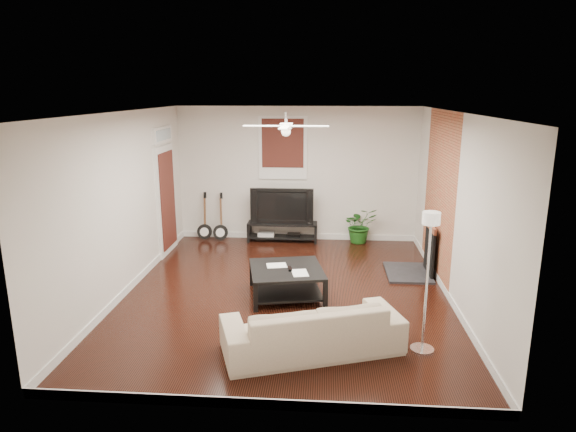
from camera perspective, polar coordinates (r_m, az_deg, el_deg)
name	(u,v)px	position (r m, az deg, el deg)	size (l,w,h in m)	color
room	(286,206)	(7.56, -0.23, 1.10)	(5.01, 6.01, 2.81)	black
brick_accent	(439,195)	(8.73, 16.83, 2.25)	(0.02, 2.20, 2.80)	#B15639
fireplace	(418,249)	(8.90, 14.59, -3.63)	(0.80, 1.10, 0.92)	black
window_back	(283,148)	(10.42, -0.60, 7.74)	(1.00, 0.06, 1.30)	#37140F
door_left	(166,190)	(9.91, -13.69, 2.92)	(0.08, 1.00, 2.50)	white
tv_stand	(282,232)	(10.57, -0.65, -1.82)	(1.46, 0.39, 0.41)	black
tv	(282,205)	(10.44, -0.65, 1.27)	(1.31, 0.17, 0.75)	black
coffee_table	(286,282)	(7.79, -0.18, -7.54)	(1.09, 1.09, 0.46)	black
sofa	(312,327)	(6.22, 2.76, -12.50)	(2.16, 0.84, 0.63)	#BAA98B
floor_lamp	(427,283)	(6.20, 15.52, -7.39)	(0.29, 0.29, 1.76)	silver
potted_plant	(360,225)	(10.55, 8.19, -1.01)	(0.68, 0.59, 0.76)	#1C5618
guitar_left	(204,217)	(10.73, -9.55, -0.08)	(0.32, 0.22, 1.02)	black
guitar_right	(220,217)	(10.62, -7.75, -0.15)	(0.32, 0.22, 1.02)	black
ceiling_fan	(286,126)	(7.39, -0.23, 10.21)	(1.24, 1.24, 0.32)	white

